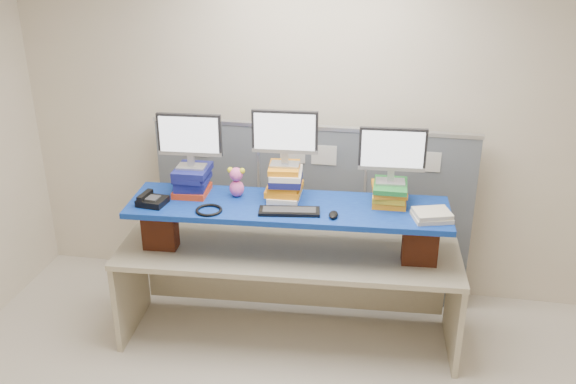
% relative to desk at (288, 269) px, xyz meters
% --- Properties ---
extents(room, '(5.00, 4.00, 2.80)m').
position_rel_desk_xyz_m(room, '(0.07, -1.12, 0.79)').
color(room, beige).
rests_on(room, ground).
extents(cubicle_partition, '(2.60, 0.06, 1.53)m').
position_rel_desk_xyz_m(cubicle_partition, '(0.07, 0.66, 0.16)').
color(cubicle_partition, '#4C525A').
rests_on(cubicle_partition, ground).
extents(desk, '(2.56, 0.89, 0.77)m').
position_rel_desk_xyz_m(desk, '(0.00, 0.00, 0.00)').
color(desk, '#B5A88A').
rests_on(desk, ground).
extents(brick_pier_left, '(0.25, 0.15, 0.34)m').
position_rel_desk_xyz_m(brick_pier_left, '(-0.94, -0.11, 0.32)').
color(brick_pier_left, maroon).
rests_on(brick_pier_left, desk).
extents(brick_pier_right, '(0.25, 0.15, 0.34)m').
position_rel_desk_xyz_m(brick_pier_right, '(0.94, 0.01, 0.32)').
color(brick_pier_right, maroon).
rests_on(brick_pier_right, desk).
extents(blue_board, '(2.32, 0.71, 0.04)m').
position_rel_desk_xyz_m(blue_board, '(0.00, -0.00, 0.51)').
color(blue_board, navy).
rests_on(blue_board, brick_pier_left).
extents(book_stack_left, '(0.26, 0.31, 0.21)m').
position_rel_desk_xyz_m(book_stack_left, '(-0.73, 0.08, 0.64)').
color(book_stack_left, red).
rests_on(book_stack_left, blue_board).
extents(book_stack_center, '(0.27, 0.31, 0.25)m').
position_rel_desk_xyz_m(book_stack_center, '(-0.04, 0.12, 0.65)').
color(book_stack_center, white).
rests_on(book_stack_center, blue_board).
extents(book_stack_right, '(0.27, 0.33, 0.16)m').
position_rel_desk_xyz_m(book_stack_right, '(0.70, 0.17, 0.61)').
color(book_stack_right, orange).
rests_on(book_stack_right, blue_board).
extents(monitor_left, '(0.47, 0.14, 0.40)m').
position_rel_desk_xyz_m(monitor_left, '(-0.73, 0.07, 0.97)').
color(monitor_left, '#A2A2A7').
rests_on(monitor_left, book_stack_left).
extents(monitor_center, '(0.47, 0.14, 0.40)m').
position_rel_desk_xyz_m(monitor_center, '(-0.04, 0.12, 1.02)').
color(monitor_center, '#A2A2A7').
rests_on(monitor_center, book_stack_center).
extents(monitor_right, '(0.47, 0.14, 0.40)m').
position_rel_desk_xyz_m(monitor_right, '(0.71, 0.16, 0.92)').
color(monitor_right, '#A2A2A7').
rests_on(monitor_right, book_stack_right).
extents(keyboard, '(0.44, 0.20, 0.03)m').
position_rel_desk_xyz_m(keyboard, '(0.03, -0.13, 0.54)').
color(keyboard, black).
rests_on(keyboard, blue_board).
extents(mouse, '(0.09, 0.13, 0.04)m').
position_rel_desk_xyz_m(mouse, '(0.34, -0.14, 0.55)').
color(mouse, black).
rests_on(mouse, blue_board).
extents(desk_phone, '(0.21, 0.19, 0.08)m').
position_rel_desk_xyz_m(desk_phone, '(-0.96, -0.16, 0.56)').
color(desk_phone, black).
rests_on(desk_phone, blue_board).
extents(headset, '(0.21, 0.21, 0.02)m').
position_rel_desk_xyz_m(headset, '(-0.52, -0.21, 0.54)').
color(headset, black).
rests_on(headset, blue_board).
extents(plush_toy, '(0.13, 0.10, 0.22)m').
position_rel_desk_xyz_m(plush_toy, '(-0.40, 0.08, 0.65)').
color(plush_toy, pink).
rests_on(plush_toy, blue_board).
extents(binder_stack, '(0.30, 0.27, 0.06)m').
position_rel_desk_xyz_m(binder_stack, '(1.00, -0.05, 0.56)').
color(binder_stack, beige).
rests_on(binder_stack, blue_board).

